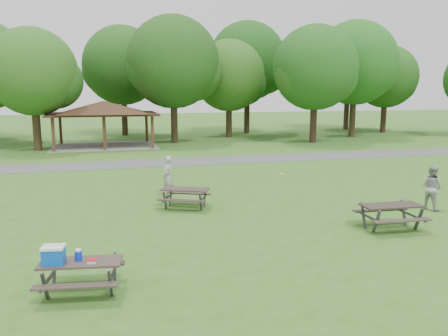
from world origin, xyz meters
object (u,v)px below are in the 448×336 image
at_px(picnic_table_near, 72,264).
at_px(frisbee_thrower, 167,177).
at_px(frisbee_catcher, 431,187).
at_px(picnic_table_middle, 185,193).

height_order(picnic_table_near, frisbee_thrower, frisbee_thrower).
xyz_separation_m(picnic_table_near, frisbee_thrower, (3.27, 8.58, 0.19)).
height_order(picnic_table_near, frisbee_catcher, frisbee_catcher).
relative_size(picnic_table_near, frisbee_thrower, 1.10).
xyz_separation_m(picnic_table_near, picnic_table_middle, (3.70, 6.67, -0.13)).
xyz_separation_m(picnic_table_middle, frisbee_thrower, (-0.43, 1.90, 0.31)).
bearing_deg(frisbee_thrower, picnic_table_middle, -0.01).
bearing_deg(frisbee_thrower, frisbee_catcher, 51.88).
bearing_deg(frisbee_catcher, frisbee_thrower, 41.26).
distance_m(picnic_table_near, frisbee_thrower, 9.18).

